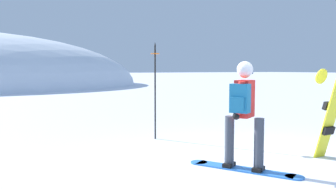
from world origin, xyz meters
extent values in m
plane|color=white|center=(0.00, 0.00, 0.00)|extent=(300.00, 300.00, 0.00)
cube|color=blue|center=(-0.43, -0.21, 0.01)|extent=(1.03, 1.49, 0.02)
cylinder|color=blue|center=(-0.83, 0.46, 0.01)|extent=(0.28, 0.28, 0.02)
cylinder|color=blue|center=(-0.04, -0.89, 0.01)|extent=(0.28, 0.28, 0.02)
cube|color=black|center=(-0.56, -0.01, 0.05)|extent=(0.29, 0.25, 0.06)
cube|color=black|center=(-0.31, -0.42, 0.05)|extent=(0.29, 0.25, 0.06)
cylinder|color=#3D424C|center=(-0.56, -0.01, 0.43)|extent=(0.15, 0.15, 0.82)
cylinder|color=#3D424C|center=(-0.31, -0.42, 0.43)|extent=(0.15, 0.15, 0.82)
cube|color=red|center=(-0.43, -0.21, 1.13)|extent=(0.42, 0.37, 0.58)
cylinder|color=red|center=(-0.63, -0.33, 1.13)|extent=(0.18, 0.20, 0.57)
cylinder|color=red|center=(-0.24, -0.10, 1.13)|extent=(0.18, 0.20, 0.57)
sphere|color=black|center=(-0.67, -0.31, 0.88)|extent=(0.11, 0.11, 0.11)
sphere|color=black|center=(-0.24, -0.05, 0.88)|extent=(0.11, 0.11, 0.11)
cube|color=teal|center=(-0.61, -0.32, 1.15)|extent=(0.30, 0.33, 0.44)
cube|color=teal|center=(-0.69, -0.37, 1.07)|extent=(0.15, 0.20, 0.20)
sphere|color=beige|center=(-0.43, -0.21, 1.56)|extent=(0.21, 0.21, 0.21)
sphere|color=silver|center=(-0.43, -0.21, 1.59)|extent=(0.25, 0.25, 0.25)
cube|color=navy|center=(-0.32, -0.15, 1.56)|extent=(0.11, 0.16, 0.08)
cube|color=yellow|center=(1.34, -0.42, 0.73)|extent=(0.28, 0.44, 1.47)
cylinder|color=yellow|center=(1.34, -0.21, 1.46)|extent=(0.28, 0.10, 0.28)
cube|color=black|center=(1.34, -0.39, 0.95)|extent=(0.25, 0.11, 0.15)
cube|color=black|center=(1.34, -0.39, 0.51)|extent=(0.25, 0.11, 0.15)
cylinder|color=black|center=(-0.56, 2.69, 1.06)|extent=(0.04, 0.04, 2.12)
cylinder|color=orange|center=(-0.56, 2.69, 1.94)|extent=(0.20, 0.20, 0.02)
cone|color=black|center=(-0.56, 2.69, 2.16)|extent=(0.04, 0.04, 0.08)
camera|label=1|loc=(-4.06, -4.44, 1.59)|focal=37.55mm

